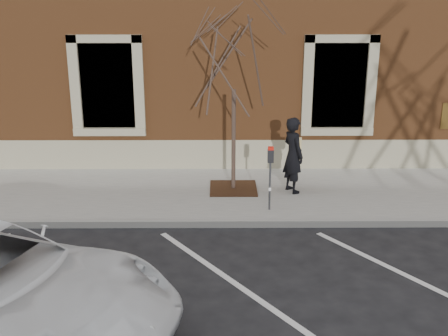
{
  "coord_description": "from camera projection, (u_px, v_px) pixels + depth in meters",
  "views": [
    {
      "loc": [
        -0.07,
        -10.96,
        4.82
      ],
      "look_at": [
        0.0,
        0.6,
        1.1
      ],
      "focal_mm": 45.0,
      "sensor_mm": 36.0,
      "label": 1
    }
  ],
  "objects": [
    {
      "name": "parking_stripes",
      "position": [
        225.0,
        277.0,
        9.81
      ],
      "size": [
        28.0,
        4.4,
        0.01
      ],
      "primitive_type": null,
      "color": "silver",
      "rests_on": "ground"
    },
    {
      "name": "sapling",
      "position": [
        234.0,
        60.0,
        12.71
      ],
      "size": [
        2.66,
        2.66,
        4.43
      ],
      "color": "#423228",
      "rests_on": "sidewalk_near"
    },
    {
      "name": "man",
      "position": [
        293.0,
        155.0,
        13.23
      ],
      "size": [
        0.68,
        0.79,
        1.82
      ],
      "primitive_type": "imported",
      "rotation": [
        0.0,
        0.0,
        2.03
      ],
      "color": "black",
      "rests_on": "sidewalk_near"
    },
    {
      "name": "ground",
      "position": [
        224.0,
        226.0,
        11.91
      ],
      "size": [
        120.0,
        120.0,
        0.0
      ],
      "primitive_type": "plane",
      "color": "#28282B",
      "rests_on": "ground"
    },
    {
      "name": "parking_meter",
      "position": [
        270.0,
        166.0,
        12.09
      ],
      "size": [
        0.13,
        0.1,
        1.44
      ],
      "rotation": [
        0.0,
        0.0,
        -0.18
      ],
      "color": "#595B60",
      "rests_on": "sidewalk_near"
    },
    {
      "name": "curb_near",
      "position": [
        224.0,
        224.0,
        11.84
      ],
      "size": [
        40.0,
        0.12,
        0.15
      ],
      "primitive_type": "cube",
      "color": "#9E9E99",
      "rests_on": "ground"
    },
    {
      "name": "tree_grate",
      "position": [
        233.0,
        188.0,
        13.66
      ],
      "size": [
        1.13,
        1.13,
        0.03
      ],
      "primitive_type": "cube",
      "color": "#482C17",
      "rests_on": "sidewalk_near"
    },
    {
      "name": "sidewalk_near",
      "position": [
        224.0,
        194.0,
        13.55
      ],
      "size": [
        40.0,
        3.5,
        0.15
      ],
      "primitive_type": "cube",
      "color": "#BCB9B0",
      "rests_on": "ground"
    },
    {
      "name": "building_civic",
      "position": [
        223.0,
        15.0,
        18.05
      ],
      "size": [
        40.0,
        8.62,
        8.0
      ],
      "color": "brown",
      "rests_on": "ground"
    }
  ]
}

